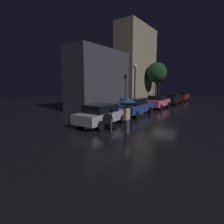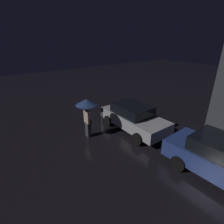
# 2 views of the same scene
# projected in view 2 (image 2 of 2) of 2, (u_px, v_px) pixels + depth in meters

# --- Properties ---
(parked_car_silver) EXTENTS (4.01, 1.94, 1.43)m
(parked_car_silver) POSITION_uv_depth(u_px,v_px,m) (133.00, 117.00, 9.64)
(parked_car_silver) COLOR #B7B7BF
(parked_car_silver) RESTS_ON ground
(pedestrian_with_umbrella) EXTENTS (1.08, 1.08, 2.06)m
(pedestrian_with_umbrella) POSITION_uv_depth(u_px,v_px,m) (87.00, 107.00, 8.57)
(pedestrian_with_umbrella) COLOR #383842
(pedestrian_with_umbrella) RESTS_ON ground
(parking_meter) EXTENTS (0.12, 0.10, 1.33)m
(parking_meter) POSITION_uv_depth(u_px,v_px,m) (102.00, 117.00, 9.51)
(parking_meter) COLOR #4C5154
(parking_meter) RESTS_ON ground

